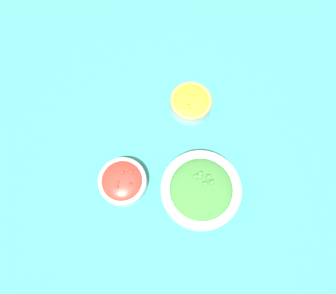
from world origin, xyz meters
name	(u,v)px	position (x,y,z in m)	size (l,w,h in m)	color
ground_plane	(168,150)	(0.00, 0.00, 0.00)	(3.00, 3.00, 0.00)	#337F75
bowl_squash	(191,102)	(0.12, -0.10, 0.03)	(0.12, 0.12, 0.07)	#B2C1CC
bowl_cherry_tomatoes	(123,182)	(-0.07, 0.14, 0.03)	(0.13, 0.13, 0.07)	#B2C1CC
bowl_broccoli	(201,190)	(-0.14, -0.06, 0.04)	(0.21, 0.21, 0.08)	#B2C1CC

